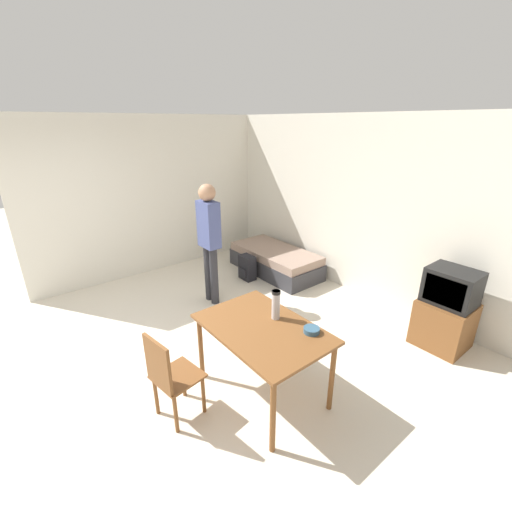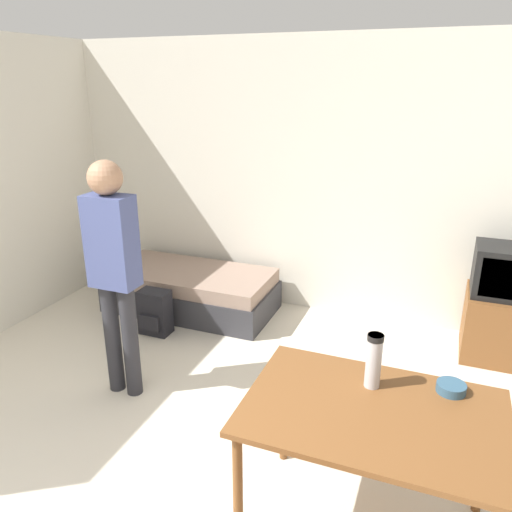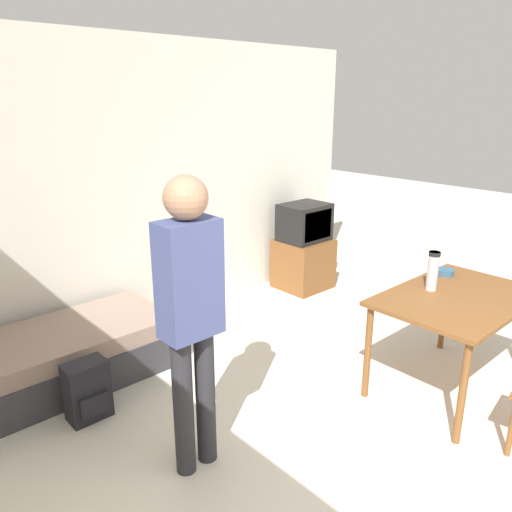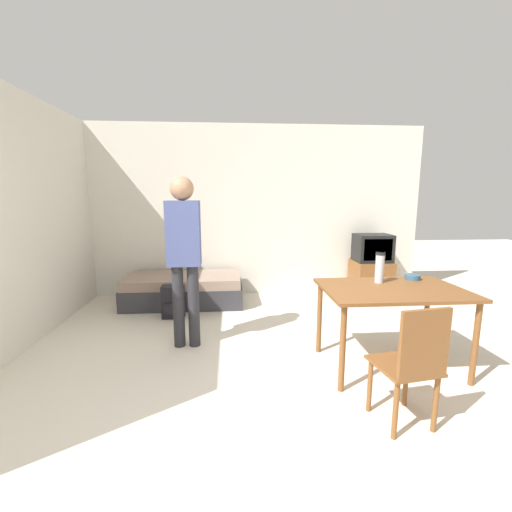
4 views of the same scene
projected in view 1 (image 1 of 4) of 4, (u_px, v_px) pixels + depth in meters
name	position (u px, v px, depth m)	size (l,w,h in m)	color
ground_plane	(114.00, 372.00, 3.78)	(20.00, 20.00, 0.00)	beige
wall_back	(340.00, 204.00, 5.45)	(5.77, 0.06, 2.70)	silver
wall_left	(164.00, 195.00, 6.11)	(0.06, 4.70, 2.70)	silver
daybed	(275.00, 261.00, 6.23)	(1.72, 0.83, 0.43)	#333338
tv	(446.00, 311.00, 4.08)	(0.57, 0.54, 1.01)	brown
dining_table	(263.00, 335.00, 3.26)	(1.26, 0.85, 0.77)	brown
wooden_chair	(169.00, 375.00, 3.02)	(0.44, 0.44, 0.90)	brown
person_standing	(209.00, 235.00, 4.90)	(0.34, 0.24, 1.79)	#28282D
thermos_flask	(276.00, 303.00, 3.31)	(0.09, 0.09, 0.30)	#B7B7BC
mate_bowl	(312.00, 330.00, 3.14)	(0.15, 0.15, 0.05)	#335670
backpack	(247.00, 268.00, 5.94)	(0.29, 0.22, 0.43)	black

